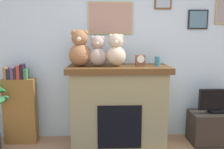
# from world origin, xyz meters

# --- Properties ---
(back_wall) EXTENTS (5.20, 0.15, 2.60)m
(back_wall) POSITION_xyz_m (0.00, 2.00, 1.31)
(back_wall) COLOR silver
(back_wall) RESTS_ON ground_plane
(fireplace) EXTENTS (1.40, 0.66, 1.15)m
(fireplace) POSITION_xyz_m (-0.04, 1.64, 0.58)
(fireplace) COLOR olive
(fireplace) RESTS_ON ground_plane
(bookshelf) EXTENTS (0.46, 0.16, 1.17)m
(bookshelf) POSITION_xyz_m (-1.46, 1.74, 0.53)
(bookshelf) COLOR brown
(bookshelf) RESTS_ON ground_plane
(tv_stand) EXTENTS (0.72, 0.40, 0.46)m
(tv_stand) POSITION_xyz_m (1.39, 1.64, 0.23)
(tv_stand) COLOR black
(tv_stand) RESTS_ON ground_plane
(television) EXTENTS (0.53, 0.14, 0.35)m
(television) POSITION_xyz_m (1.39, 1.64, 0.62)
(television) COLOR black
(television) RESTS_ON tv_stand
(candle_jar) EXTENTS (0.08, 0.08, 0.13)m
(candle_jar) POSITION_xyz_m (0.50, 1.62, 1.21)
(candle_jar) COLOR teal
(candle_jar) RESTS_ON fireplace
(mantel_clock) EXTENTS (0.13, 0.10, 0.15)m
(mantel_clock) POSITION_xyz_m (0.26, 1.62, 1.22)
(mantel_clock) COLOR brown
(mantel_clock) RESTS_ON fireplace
(teddy_bear_brown) EXTENTS (0.31, 0.31, 0.49)m
(teddy_bear_brown) POSITION_xyz_m (-0.56, 1.62, 1.37)
(teddy_bear_brown) COLOR #93613E
(teddy_bear_brown) RESTS_ON fireplace
(teddy_bear_cream) EXTENTS (0.26, 0.26, 0.42)m
(teddy_bear_cream) POSITION_xyz_m (-0.32, 1.62, 1.33)
(teddy_bear_cream) COLOR #A38E84
(teddy_bear_cream) RESTS_ON fireplace
(teddy_bear_tan) EXTENTS (0.27, 0.27, 0.44)m
(teddy_bear_tan) POSITION_xyz_m (-0.07, 1.62, 1.35)
(teddy_bear_tan) COLOR #C7B196
(teddy_bear_tan) RESTS_ON fireplace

